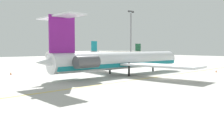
% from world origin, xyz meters
% --- Properties ---
extents(ground, '(291.86, 291.86, 0.00)m').
position_xyz_m(ground, '(0.00, 0.00, 0.00)').
color(ground, '#B7B5AD').
extents(main_jetliner, '(43.75, 38.95, 12.76)m').
position_xyz_m(main_jetliner, '(-2.66, 11.42, 3.48)').
color(main_jetliner, silver).
rests_on(main_jetliner, ground).
extents(airliner_mid_right, '(33.49, 33.31, 10.03)m').
position_xyz_m(airliner_mid_right, '(19.87, 67.53, 2.95)').
color(airliner_mid_right, white).
rests_on(airliner_mid_right, ground).
extents(airliner_far_right, '(29.92, 30.10, 9.26)m').
position_xyz_m(airliner_far_right, '(64.11, 83.00, 2.73)').
color(airliner_far_right, silver).
rests_on(airliner_far_right, ground).
extents(safety_cone_nose, '(0.40, 0.40, 0.55)m').
position_xyz_m(safety_cone_nose, '(-22.09, 29.13, 0.28)').
color(safety_cone_nose, '#EA590F').
rests_on(safety_cone_nose, ground).
extents(safety_cone_wingtip, '(0.40, 0.40, 0.55)m').
position_xyz_m(safety_cone_wingtip, '(21.07, -1.03, 0.28)').
color(safety_cone_wingtip, '#EA590F').
rests_on(safety_cone_wingtip, ground).
extents(taxiway_centreline, '(106.93, 4.33, 0.01)m').
position_xyz_m(taxiway_centreline, '(-1.43, 2.88, 0.00)').
color(taxiway_centreline, gold).
rests_on(taxiway_centreline, ground).
extents(light_mast, '(4.00, 0.70, 25.40)m').
position_xyz_m(light_mast, '(46.85, 55.87, 13.91)').
color(light_mast, slate).
rests_on(light_mast, ground).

